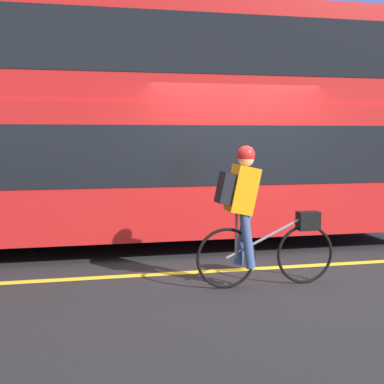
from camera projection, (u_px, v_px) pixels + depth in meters
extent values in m
plane|color=#232326|center=(256.00, 270.00, 7.05)|extent=(80.00, 80.00, 0.00)
cube|color=yellow|center=(254.00, 269.00, 7.11)|extent=(50.00, 0.14, 0.01)
cube|color=#A8A399|center=(180.00, 211.00, 11.97)|extent=(60.00, 1.67, 0.16)
cube|color=#33478C|center=(171.00, 54.00, 12.55)|extent=(60.00, 0.30, 7.34)
cylinder|color=black|center=(283.00, 212.00, 9.24)|extent=(0.91, 0.30, 0.91)
cube|color=#B21919|center=(101.00, 168.00, 8.48)|extent=(10.01, 2.50, 1.96)
cube|color=black|center=(100.00, 154.00, 8.46)|extent=(9.61, 2.52, 0.86)
cube|color=#B21919|center=(99.00, 57.00, 8.30)|extent=(10.01, 2.40, 1.50)
cube|color=black|center=(99.00, 53.00, 8.29)|extent=(9.61, 2.42, 0.84)
torus|color=black|center=(305.00, 254.00, 6.39)|extent=(0.71, 0.04, 0.71)
torus|color=black|center=(226.00, 258.00, 6.17)|extent=(0.71, 0.04, 0.71)
cylinder|color=slate|center=(267.00, 237.00, 6.26)|extent=(1.00, 0.03, 0.49)
cylinder|color=slate|center=(236.00, 235.00, 6.17)|extent=(0.03, 0.03, 0.52)
cube|color=black|center=(308.00, 221.00, 6.35)|extent=(0.26, 0.16, 0.22)
cube|color=orange|center=(242.00, 190.00, 6.13)|extent=(0.37, 0.32, 0.58)
cube|color=black|center=(226.00, 188.00, 6.09)|extent=(0.21, 0.26, 0.38)
cylinder|color=#384C7A|center=(243.00, 238.00, 6.29)|extent=(0.22, 0.11, 0.64)
cylinder|color=#384C7A|center=(248.00, 241.00, 6.11)|extent=(0.20, 0.11, 0.64)
sphere|color=tan|center=(246.00, 159.00, 6.10)|extent=(0.19, 0.19, 0.19)
sphere|color=red|center=(246.00, 155.00, 6.10)|extent=(0.21, 0.21, 0.21)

